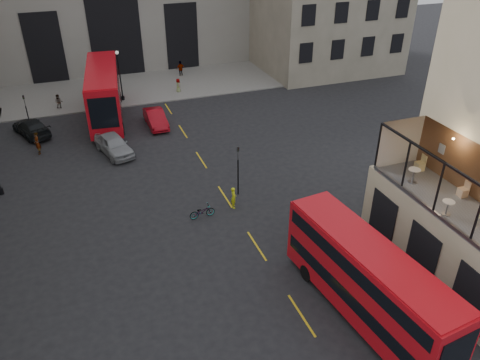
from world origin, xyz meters
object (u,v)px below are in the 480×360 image
object	(u,v)px
bicycle	(202,212)
cyclist	(234,198)
pedestrian_c	(181,69)
pedestrian_e	(37,143)
car_b	(156,118)
car_a	(114,145)
traffic_light_near	(238,165)
car_c	(31,127)
pedestrian_d	(178,86)
cafe_table_mid	(448,206)
bus_near	(367,278)
pedestrian_a	(59,102)
cafe_chair_d	(420,166)
cafe_table_far	(414,174)
traffic_light_far	(27,110)
bus_far	(104,91)
cafe_chair_c	(463,192)
pedestrian_b	(101,113)
street_lamp_b	(120,79)

from	to	relation	value
bicycle	cyclist	world-z (taller)	cyclist
pedestrian_c	pedestrian_e	bearing A→B (deg)	31.85
car_b	car_a	bearing A→B (deg)	-135.83
traffic_light_near	car_c	bearing A→B (deg)	130.98
pedestrian_d	cafe_table_mid	bearing A→B (deg)	177.06
bus_near	car_b	bearing A→B (deg)	100.32
cyclist	pedestrian_e	distance (m)	18.32
pedestrian_a	cafe_chair_d	xyz separation A→B (m)	(19.71, -29.71, 4.08)
traffic_light_near	cafe_table_far	world-z (taller)	cafe_table_far
traffic_light_far	pedestrian_a	bearing A→B (deg)	65.23
traffic_light_far	bus_near	xyz separation A→B (m)	(15.90, -28.94, -0.07)
traffic_light_near	cafe_table_mid	world-z (taller)	cafe_table_mid
car_c	pedestrian_c	bearing A→B (deg)	-167.14
bus_far	car_a	xyz separation A→B (m)	(-0.38, -8.10, -1.96)
car_c	cafe_chair_c	world-z (taller)	cafe_chair_c
traffic_light_near	pedestrian_c	world-z (taller)	traffic_light_near
traffic_light_near	car_c	xyz separation A→B (m)	(-13.97, 16.08, -1.70)
cyclist	pedestrian_d	world-z (taller)	pedestrian_d
car_a	cafe_table_far	world-z (taller)	cafe_table_far
cyclist	pedestrian_e	size ratio (longest dim) A/B	0.83
traffic_light_near	bus_near	xyz separation A→B (m)	(1.90, -12.94, -0.07)
bus_near	car_b	distance (m)	27.58
pedestrian_c	pedestrian_d	bearing A→B (deg)	60.18
car_c	pedestrian_b	bearing A→B (deg)	166.62
bus_near	cafe_chair_d	world-z (taller)	cafe_chair_d
cafe_table_far	car_a	bearing A→B (deg)	127.63
street_lamp_b	pedestrian_a	bearing A→B (deg)	-176.69
car_a	pedestrian_c	distance (m)	21.03
traffic_light_near	pedestrian_c	bearing A→B (deg)	84.13
pedestrian_e	cafe_chair_c	bearing A→B (deg)	31.95
cyclist	pedestrian_e	world-z (taller)	pedestrian_e
street_lamp_b	pedestrian_c	bearing A→B (deg)	37.30
traffic_light_near	traffic_light_far	xyz separation A→B (m)	(-14.00, 16.00, 0.00)
bicycle	cafe_table_far	world-z (taller)	cafe_table_far
pedestrian_c	pedestrian_d	size ratio (longest dim) A/B	1.19
car_a	street_lamp_b	bearing A→B (deg)	62.93
car_c	pedestrian_a	bearing A→B (deg)	-137.23
pedestrian_e	cafe_chair_c	world-z (taller)	cafe_chair_c
bicycle	cafe_table_mid	xyz separation A→B (m)	(9.80, -10.41, 4.65)
pedestrian_c	bus_near	bearing A→B (deg)	75.78
traffic_light_near	cyclist	world-z (taller)	traffic_light_near
traffic_light_far	pedestrian_e	size ratio (longest dim) A/B	2.00
car_a	cafe_chair_d	distance (m)	24.10
traffic_light_far	pedestrian_a	distance (m)	6.41
pedestrian_e	cafe_table_far	bearing A→B (deg)	32.66
bus_far	cafe_chair_d	xyz separation A→B (m)	(15.39, -25.87, 2.11)
bicycle	cafe_chair_c	world-z (taller)	cafe_chair_c
bicycle	pedestrian_d	size ratio (longest dim) A/B	1.10
street_lamp_b	bicycle	distance (m)	24.03
car_c	cyclist	xyz separation A→B (m)	(13.09, -17.56, 0.05)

